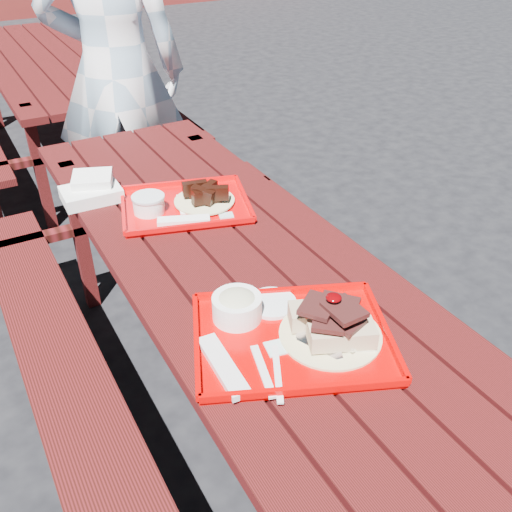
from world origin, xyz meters
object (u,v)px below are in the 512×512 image
at_px(picnic_table_far, 49,85).
at_px(person, 116,72).
at_px(near_tray, 291,325).
at_px(picnic_table_near, 234,298).
at_px(far_tray, 183,204).

bearing_deg(picnic_table_far, person, -85.22).
xyz_separation_m(picnic_table_far, near_tray, (-0.06, -3.24, 0.23)).
distance_m(near_tray, person, 1.92).
relative_size(picnic_table_near, far_tray, 4.48).
xyz_separation_m(picnic_table_near, near_tray, (-0.06, -0.44, 0.23)).
bearing_deg(near_tray, picnic_table_near, 82.41).
height_order(picnic_table_near, person, person).
bearing_deg(picnic_table_far, near_tray, -91.03).
relative_size(picnic_table_far, far_tray, 4.48).
xyz_separation_m(picnic_table_far, far_tray, (-0.02, -2.46, 0.21)).
xyz_separation_m(near_tray, far_tray, (0.03, 0.78, -0.01)).
height_order(picnic_table_far, near_tray, near_tray).
distance_m(near_tray, far_tray, 0.78).
distance_m(picnic_table_near, far_tray, 0.40).
bearing_deg(picnic_table_near, near_tray, -97.59).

